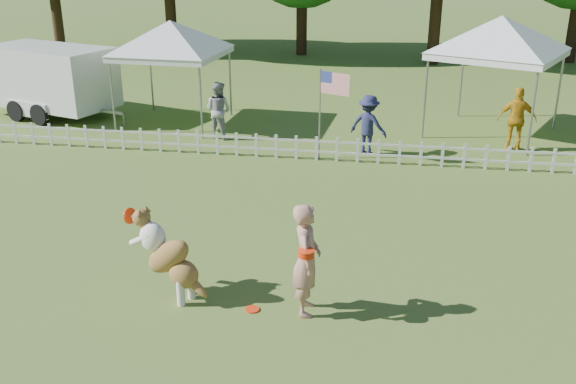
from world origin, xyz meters
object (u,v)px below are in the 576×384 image
(spectator_b, at_px, (368,125))
(spectator_a, at_px, (218,110))
(canopy_tent_left, at_px, (173,74))
(cargo_trailer, at_px, (51,81))
(dog, at_px, (169,257))
(spectator_c, at_px, (517,119))
(canopy_tent_right, at_px, (495,78))
(handler, at_px, (307,259))
(frisbee_on_turf, at_px, (252,309))
(flag_pole, at_px, (320,115))

(spectator_b, bearing_deg, spectator_a, 11.15)
(canopy_tent_left, bearing_deg, spectator_b, -15.78)
(cargo_trailer, bearing_deg, canopy_tent_left, 14.37)
(dog, bearing_deg, spectator_c, 75.39)
(cargo_trailer, bearing_deg, spectator_a, 3.38)
(canopy_tent_right, height_order, spectator_c, canopy_tent_right)
(handler, bearing_deg, frisbee_on_turf, 91.12)
(flag_pole, relative_size, spectator_c, 1.36)
(frisbee_on_turf, distance_m, cargo_trailer, 13.07)
(spectator_c, bearing_deg, spectator_b, 21.11)
(dog, height_order, canopy_tent_left, canopy_tent_left)
(dog, bearing_deg, handler, 19.79)
(dog, relative_size, spectator_b, 0.89)
(handler, relative_size, frisbee_on_turf, 7.97)
(flag_pole, bearing_deg, canopy_tent_right, 58.62)
(canopy_tent_right, xyz_separation_m, spectator_b, (-3.24, -2.37, -0.82))
(canopy_tent_left, distance_m, spectator_a, 2.16)
(dog, distance_m, spectator_b, 7.94)
(spectator_a, relative_size, spectator_b, 1.03)
(canopy_tent_left, relative_size, spectator_b, 1.93)
(canopy_tent_left, bearing_deg, spectator_a, -33.31)
(canopy_tent_left, xyz_separation_m, cargo_trailer, (-3.99, 0.24, -0.38))
(canopy_tent_left, bearing_deg, canopy_tent_right, 5.79)
(handler, xyz_separation_m, spectator_b, (0.44, 7.59, -0.09))
(handler, distance_m, frisbee_on_turf, 1.14)
(frisbee_on_turf, relative_size, spectator_b, 0.14)
(frisbee_on_turf, bearing_deg, canopy_tent_right, 66.14)
(handler, xyz_separation_m, flag_pole, (-0.71, 7.01, 0.27))
(canopy_tent_left, bearing_deg, flag_pole, -25.95)
(spectator_b, bearing_deg, canopy_tent_right, -122.47)
(spectator_c, bearing_deg, cargo_trailer, 1.35)
(handler, height_order, flag_pole, flag_pole)
(spectator_a, bearing_deg, spectator_b, -172.34)
(cargo_trailer, bearing_deg, frisbee_on_turf, -31.52)
(frisbee_on_turf, height_order, spectator_b, spectator_b)
(frisbee_on_turf, relative_size, canopy_tent_left, 0.07)
(spectator_a, distance_m, spectator_b, 4.12)
(handler, bearing_deg, cargo_trailer, 36.37)
(dog, bearing_deg, canopy_tent_right, 81.37)
(spectator_b, bearing_deg, dog, 93.02)
(handler, xyz_separation_m, canopy_tent_left, (-5.26, 9.53, 0.61))
(canopy_tent_right, height_order, flag_pole, canopy_tent_right)
(handler, height_order, cargo_trailer, cargo_trailer)
(dog, distance_m, canopy_tent_left, 10.03)
(dog, height_order, cargo_trailer, cargo_trailer)
(spectator_b, distance_m, spectator_c, 3.80)
(canopy_tent_left, bearing_deg, spectator_c, -3.00)
(frisbee_on_turf, height_order, canopy_tent_right, canopy_tent_right)
(dog, bearing_deg, frisbee_on_turf, 13.86)
(canopy_tent_left, relative_size, canopy_tent_right, 0.92)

